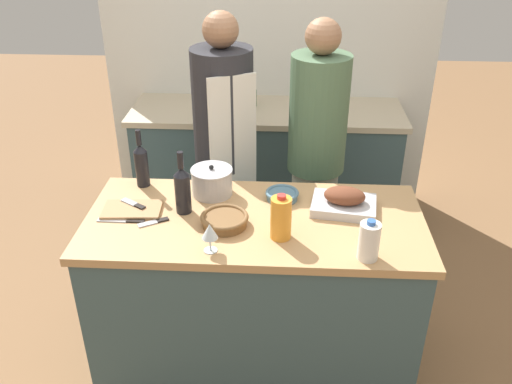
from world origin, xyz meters
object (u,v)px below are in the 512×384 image
wicker_basket (224,220)px  stock_pot (212,182)px  roasting_pan (344,202)px  condiment_bottle_short (307,97)px  juice_jug (281,218)px  person_cook_aproned (224,144)px  condiment_bottle_tall (252,98)px  wine_bottle_green (183,189)px  knife_chef (123,221)px  mixing_bowl (282,195)px  milk_jug (369,241)px  wine_glass_left (210,232)px  knife_paring (134,204)px  person_cook_guest (316,149)px  knife_bread (154,222)px  cutting_board (132,210)px  wine_bottle_dark (142,164)px

wicker_basket → stock_pot: bearing=107.8°
roasting_pan → stock_pot: size_ratio=1.58×
stock_pot → condiment_bottle_short: size_ratio=1.40×
juice_jug → person_cook_aproned: size_ratio=0.13×
wicker_basket → condiment_bottle_tall: bearing=89.1°
wine_bottle_green → knife_chef: bearing=-159.3°
mixing_bowl → milk_jug: bearing=-52.3°
mixing_bowl → wine_glass_left: 0.55m
knife_paring → person_cook_guest: 1.13m
milk_jug → wine_bottle_green: wine_bottle_green is taller
person_cook_aproned → person_cook_guest: (0.54, -0.02, -0.01)m
person_cook_guest → knife_bread: bearing=-131.2°
wicker_basket → person_cook_guest: size_ratio=0.13×
wine_bottle_green → juice_jug: bearing=-22.4°
cutting_board → condiment_bottle_short: size_ratio=1.91×
milk_jug → juice_jug: bearing=159.7°
condiment_bottle_tall → roasting_pan: bearing=-69.6°
knife_bread → stock_pot: bearing=50.8°
stock_pot → knife_paring: bearing=-155.9°
knife_chef → person_cook_aproned: bearing=64.6°
knife_paring → knife_bread: (0.13, -0.13, -0.02)m
roasting_pan → cutting_board: 1.01m
stock_pot → wine_glass_left: bearing=-83.6°
knife_chef → juice_jug: bearing=-6.9°
knife_bread → person_cook_guest: 1.12m
knife_bread → person_cook_aproned: size_ratio=0.08×
juice_jug → knife_bread: size_ratio=1.52×
juice_jug → knife_bread: (-0.58, 0.08, -0.10)m
juice_jug → person_cook_aproned: (-0.35, 0.90, -0.06)m
cutting_board → mixing_bowl: size_ratio=1.72×
wine_glass_left → person_cook_aproned: 1.03m
knife_paring → milk_jug: bearing=-17.8°
stock_pot → mixing_bowl: (0.35, -0.04, -0.04)m
wicker_basket → knife_chef: bearing=179.0°
condiment_bottle_tall → wicker_basket: bearing=-90.9°
cutting_board → wine_bottle_dark: size_ratio=0.92×
condiment_bottle_tall → wine_bottle_dark: bearing=-111.5°
mixing_bowl → knife_paring: mixing_bowl is taller
cutting_board → condiment_bottle_tall: (0.48, 1.50, 0.04)m
wine_glass_left → knife_chef: wine_glass_left is taller
roasting_pan → wine_bottle_green: bearing=-175.6°
wine_bottle_dark → person_cook_guest: person_cook_guest is taller
cutting_board → roasting_pan: bearing=4.2°
mixing_bowl → person_cook_aproned: 0.67m
stock_pot → person_cook_guest: person_cook_guest is taller
wine_bottle_dark → knife_bread: wine_bottle_dark is taller
condiment_bottle_short → knife_chef: bearing=-119.1°
roasting_pan → knife_bread: (-0.88, -0.17, -0.04)m
knife_bread → person_cook_aproned: bearing=73.8°
condiment_bottle_short → wine_bottle_green: bearing=-112.5°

